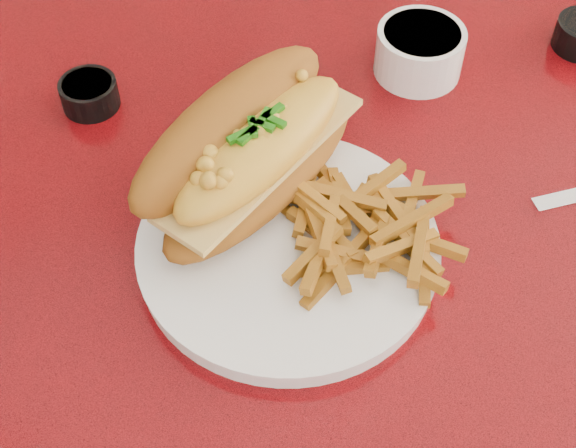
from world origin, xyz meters
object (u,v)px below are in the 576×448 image
object	(u,v)px
booth_bench_far	(256,33)
dinner_plate	(288,248)
mac_hoagie	(250,148)
gravy_ramekin	(420,50)
fork	(346,223)
sauce_cup_left	(89,93)
diner_table	(452,250)

from	to	relation	value
booth_bench_far	dinner_plate	distance (m)	1.03
mac_hoagie	gravy_ramekin	bearing A→B (deg)	-6.28
fork	sauce_cup_left	world-z (taller)	sauce_cup_left
diner_table	booth_bench_far	bearing A→B (deg)	90.00
diner_table	dinner_plate	xyz separation A→B (m)	(-0.20, -0.07, 0.17)
diner_table	sauce_cup_left	distance (m)	0.40
dinner_plate	sauce_cup_left	world-z (taller)	sauce_cup_left
booth_bench_far	gravy_ramekin	world-z (taller)	booth_bench_far
fork	diner_table	bearing A→B (deg)	-96.71
diner_table	fork	xyz separation A→B (m)	(-0.15, -0.06, 0.18)
booth_bench_far	mac_hoagie	bearing A→B (deg)	-104.67
booth_bench_far	fork	bearing A→B (deg)	-99.88
mac_hoagie	gravy_ramekin	size ratio (longest dim) A/B	2.20
dinner_plate	gravy_ramekin	xyz separation A→B (m)	(0.18, 0.18, 0.02)
mac_hoagie	sauce_cup_left	size ratio (longest dim) A/B	3.45
gravy_ramekin	sauce_cup_left	xyz separation A→B (m)	(-0.31, 0.04, -0.01)
diner_table	mac_hoagie	size ratio (longest dim) A/B	5.08
dinner_plate	mac_hoagie	world-z (taller)	mac_hoagie
diner_table	booth_bench_far	xyz separation A→B (m)	(0.00, 0.81, -0.32)
mac_hoagie	booth_bench_far	bearing A→B (deg)	39.89
diner_table	gravy_ramekin	xyz separation A→B (m)	(-0.02, 0.11, 0.19)
dinner_plate	gravy_ramekin	size ratio (longest dim) A/B	2.22
dinner_plate	gravy_ramekin	world-z (taller)	gravy_ramekin
fork	mac_hoagie	bearing A→B (deg)	14.07
fork	gravy_ramekin	bearing A→B (deg)	-67.79
fork	sauce_cup_left	distance (m)	0.28
booth_bench_far	fork	xyz separation A→B (m)	(-0.15, -0.87, 0.50)
dinner_plate	fork	world-z (taller)	same
diner_table	mac_hoagie	xyz separation A→B (m)	(-0.21, -0.00, 0.22)
booth_bench_far	gravy_ramekin	bearing A→B (deg)	-91.43
mac_hoagie	dinner_plate	bearing A→B (deg)	-116.61
diner_table	sauce_cup_left	xyz separation A→B (m)	(-0.33, 0.15, 0.18)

